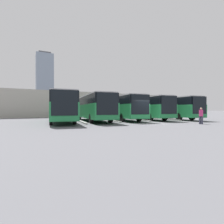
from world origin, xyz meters
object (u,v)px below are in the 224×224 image
object	(u,v)px
bus_3	(93,107)
pedestrian	(201,115)
bus_2	(119,107)
bus_1	(143,107)
bus_4	(61,107)
bus_0	(168,108)

from	to	relation	value
bus_3	pedestrian	xyz separation A→B (m)	(-8.01, 9.53, -0.92)
bus_2	bus_3	bearing A→B (deg)	12.79
bus_1	bus_3	bearing A→B (deg)	9.47
bus_2	bus_1	bearing A→B (deg)	-173.87
bus_4	pedestrian	bearing A→B (deg)	149.81
bus_1	pedestrian	size ratio (longest dim) A/B	7.65
bus_4	bus_2	bearing A→B (deg)	-167.79
pedestrian	bus_0	bearing A→B (deg)	132.47
bus_3	pedestrian	world-z (taller)	bus_3
bus_3	pedestrian	bearing A→B (deg)	137.13
bus_0	bus_4	bearing A→B (deg)	6.09
bus_2	bus_4	world-z (taller)	same
bus_1	bus_2	world-z (taller)	same
bus_2	bus_4	distance (m)	8.20
bus_1	bus_3	xyz separation A→B (m)	(8.17, 0.34, 0.00)
bus_2	pedestrian	distance (m)	10.72
pedestrian	bus_2	bearing A→B (deg)	179.48
bus_3	bus_0	bearing A→B (deg)	-175.76
bus_0	bus_2	distance (m)	8.23
bus_1	bus_4	distance (m)	12.27
bus_2	pedestrian	bearing A→B (deg)	118.63
bus_3	bus_4	size ratio (longest dim) A/B	1.00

